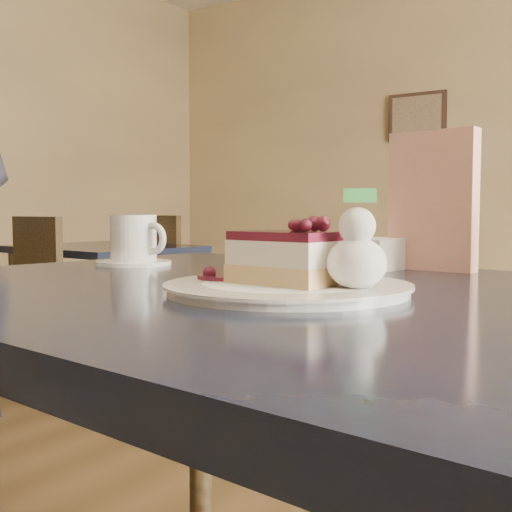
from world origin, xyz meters
The scene contains 9 objects.
main_table centered at (-0.01, 0.36, 0.72)m, with size 1.38×1.01×0.80m.
dessert_plate centered at (-0.02, 0.30, 0.81)m, with size 0.29×0.29×0.01m, color white.
cheesecake_slice centered at (-0.02, 0.30, 0.84)m, with size 0.14×0.11×0.06m.
whipped_cream centered at (0.07, 0.30, 0.84)m, with size 0.07×0.07×0.06m.
berry_sauce centered at (-0.11, 0.31, 0.82)m, with size 0.09×0.09×0.01m, color #440D1E.
coffee_set centered at (-0.47, 0.51, 0.84)m, with size 0.15×0.14×0.09m.
menu_card centered at (0.03, 0.71, 0.92)m, with size 0.15×0.03×0.23m, color beige.
napkin_stack centered at (-0.08, 0.68, 0.83)m, with size 0.13×0.13×0.05m, color white.
bg_table_far_left centered at (-2.29, 2.15, 0.07)m, with size 1.03×1.72×1.14m.
Camera 1 is at (0.38, -0.36, 0.90)m, focal length 45.00 mm.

